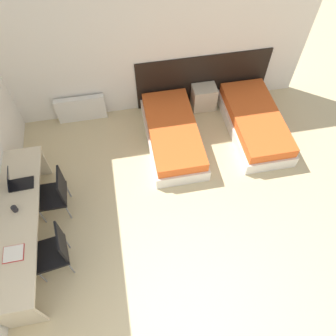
{
  "coord_description": "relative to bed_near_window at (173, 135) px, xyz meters",
  "views": [
    {
      "loc": [
        -0.55,
        -0.52,
        4.9
      ],
      "look_at": [
        0.0,
        2.43,
        0.55
      ],
      "focal_mm": 35.0,
      "sensor_mm": 36.0,
      "label": 1
    }
  ],
  "objects": [
    {
      "name": "wall_back",
      "position": [
        -0.27,
        1.06,
        1.13
      ],
      "size": [
        6.11,
        0.05,
        2.7
      ],
      "color": "white",
      "rests_on": "ground_plane"
    },
    {
      "name": "bed_near_door",
      "position": [
        1.6,
        0.0,
        0.0
      ],
      "size": [
        0.95,
        1.98,
        0.45
      ],
      "color": "silver",
      "rests_on": "ground_plane"
    },
    {
      "name": "bed_near_window",
      "position": [
        0.0,
        0.0,
        0.0
      ],
      "size": [
        0.95,
        1.98,
        0.45
      ],
      "color": "silver",
      "rests_on": "ground_plane"
    },
    {
      "name": "nightstand",
      "position": [
        0.8,
        0.82,
        0.04
      ],
      "size": [
        0.47,
        0.34,
        0.52
      ],
      "color": "beige",
      "rests_on": "ground_plane"
    },
    {
      "name": "radiator",
      "position": [
        -1.65,
        0.94,
        0.05
      ],
      "size": [
        0.95,
        0.12,
        0.55
      ],
      "color": "silver",
      "rests_on": "ground_plane"
    },
    {
      "name": "desk",
      "position": [
        -2.53,
        -1.54,
        0.39
      ],
      "size": [
        0.59,
        2.52,
        0.75
      ],
      "color": "beige",
      "rests_on": "ground_plane"
    },
    {
      "name": "open_notebook",
      "position": [
        -2.53,
        -2.06,
        0.54
      ],
      "size": [
        0.27,
        0.23,
        0.02
      ],
      "rotation": [
        0.0,
        0.0,
        0.01
      ],
      "color": "#B21E1E",
      "rests_on": "desk"
    },
    {
      "name": "laptop",
      "position": [
        -2.54,
        -0.99,
        0.61
      ],
      "size": [
        0.37,
        0.23,
        0.36
      ],
      "rotation": [
        0.0,
        0.0,
        0.04
      ],
      "color": "black",
      "rests_on": "desk"
    },
    {
      "name": "chair_near_notebook",
      "position": [
        -2.08,
        -2.0,
        0.29
      ],
      "size": [
        0.53,
        0.53,
        0.93
      ],
      "rotation": [
        0.0,
        0.0,
        0.14
      ],
      "color": "black",
      "rests_on": "ground_plane"
    },
    {
      "name": "chair_near_laptop",
      "position": [
        -2.08,
        -1.06,
        0.29
      ],
      "size": [
        0.47,
        0.47,
        0.93
      ],
      "rotation": [
        0.0,
        0.0,
        0.01
      ],
      "color": "black",
      "rests_on": "ground_plane"
    },
    {
      "name": "mug",
      "position": [
        -2.55,
        -1.41,
        0.58
      ],
      "size": [
        0.08,
        0.08,
        0.09
      ],
      "color": "black",
      "rests_on": "desk"
    },
    {
      "name": "headboard_panel",
      "position": [
        0.8,
        1.02,
        0.33
      ],
      "size": [
        2.66,
        0.03,
        1.1
      ],
      "color": "black",
      "rests_on": "ground_plane"
    }
  ]
}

